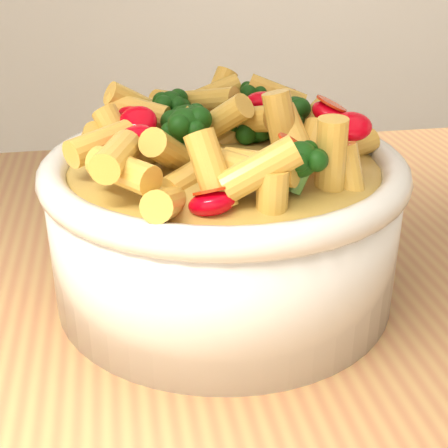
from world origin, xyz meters
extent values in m
cube|color=#AE804A|center=(0.00, 0.00, 0.88)|extent=(1.20, 0.80, 0.04)
cylinder|color=silver|center=(-0.09, 0.05, 0.95)|extent=(0.24, 0.24, 0.10)
ellipsoid|color=silver|center=(-0.09, 0.05, 0.92)|extent=(0.22, 0.22, 0.04)
torus|color=silver|center=(-0.09, 0.05, 1.00)|extent=(0.25, 0.25, 0.02)
ellipsoid|color=#E2C04D|center=(-0.09, 0.05, 1.00)|extent=(0.21, 0.21, 0.02)
camera|label=1|loc=(-0.16, -0.34, 1.14)|focal=50.00mm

